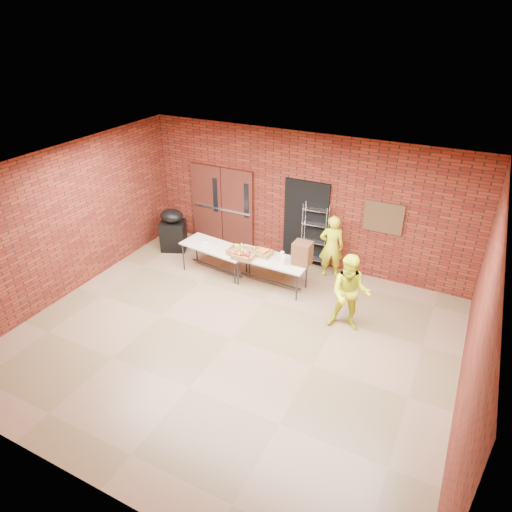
# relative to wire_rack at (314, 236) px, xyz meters

# --- Properties ---
(room) EXTENTS (8.08, 7.08, 3.28)m
(room) POSITION_rel_wire_rack_xyz_m (-0.39, -3.32, 0.78)
(room) COLOR brown
(room) RESTS_ON ground
(double_doors) EXTENTS (1.78, 0.12, 2.10)m
(double_doors) POSITION_rel_wire_rack_xyz_m (-2.59, 0.12, 0.24)
(double_doors) COLOR #421812
(double_doors) RESTS_ON room
(dark_doorway) EXTENTS (1.10, 0.06, 2.10)m
(dark_doorway) POSITION_rel_wire_rack_xyz_m (-0.29, 0.14, 0.23)
(dark_doorway) COLOR black
(dark_doorway) RESTS_ON room
(bronze_plaque) EXTENTS (0.85, 0.04, 0.70)m
(bronze_plaque) POSITION_rel_wire_rack_xyz_m (1.51, 0.13, 0.73)
(bronze_plaque) COLOR #462E1C
(bronze_plaque) RESTS_ON room
(wire_rack) EXTENTS (0.61, 0.24, 1.63)m
(wire_rack) POSITION_rel_wire_rack_xyz_m (0.00, 0.00, 0.00)
(wire_rack) COLOR #AFAFB6
(wire_rack) RESTS_ON room
(table_left) EXTENTS (1.74, 0.90, 0.69)m
(table_left) POSITION_rel_wire_rack_xyz_m (-1.96, -1.28, -0.19)
(table_left) COLOR #C2AD94
(table_left) RESTS_ON room
(table_right) EXTENTS (1.72, 0.74, 0.70)m
(table_right) POSITION_rel_wire_rack_xyz_m (-0.55, -1.26, -0.17)
(table_right) COLOR #C2AD94
(table_right) RESTS_ON room
(basket_bananas) EXTENTS (0.49, 0.38, 0.15)m
(basket_bananas) POSITION_rel_wire_rack_xyz_m (-1.28, -1.36, -0.05)
(basket_bananas) COLOR #93613B
(basket_bananas) RESTS_ON table_right
(basket_oranges) EXTENTS (0.43, 0.33, 0.13)m
(basket_oranges) POSITION_rel_wire_rack_xyz_m (-0.80, -1.20, -0.06)
(basket_oranges) COLOR #93613B
(basket_oranges) RESTS_ON table_right
(basket_apples) EXTENTS (0.48, 0.37, 0.15)m
(basket_apples) POSITION_rel_wire_rack_xyz_m (-1.10, -1.49, -0.05)
(basket_apples) COLOR #93613B
(basket_apples) RESTS_ON table_right
(muffin_tray) EXTENTS (0.41, 0.41, 0.10)m
(muffin_tray) POSITION_rel_wire_rack_xyz_m (-1.33, -1.30, -0.08)
(muffin_tray) COLOR #144E16
(muffin_tray) RESTS_ON table_left
(napkin_box) EXTENTS (0.17, 0.11, 0.06)m
(napkin_box) POSITION_rel_wire_rack_xyz_m (-2.22, -1.31, -0.10)
(napkin_box) COLOR white
(napkin_box) RESTS_ON table_left
(coffee_dispenser) EXTENTS (0.38, 0.34, 0.50)m
(coffee_dispenser) POSITION_rel_wire_rack_xyz_m (0.14, -1.15, 0.14)
(coffee_dispenser) COLOR #56301D
(coffee_dispenser) RESTS_ON table_right
(cup_stack_front) EXTENTS (0.07, 0.07, 0.22)m
(cup_stack_front) POSITION_rel_wire_rack_xyz_m (-0.21, -1.39, -0.00)
(cup_stack_front) COLOR white
(cup_stack_front) RESTS_ON table_right
(cup_stack_mid) EXTENTS (0.07, 0.07, 0.22)m
(cup_stack_mid) POSITION_rel_wire_rack_xyz_m (-0.19, -1.40, -0.01)
(cup_stack_mid) COLOR white
(cup_stack_mid) RESTS_ON table_right
(cup_stack_back) EXTENTS (0.08, 0.08, 0.25)m
(cup_stack_back) POSITION_rel_wire_rack_xyz_m (-0.27, -1.29, 0.01)
(cup_stack_back) COLOR white
(cup_stack_back) RESTS_ON table_right
(covered_grill) EXTENTS (0.76, 0.71, 1.12)m
(covered_grill) POSITION_rel_wire_rack_xyz_m (-3.56, -0.78, -0.26)
(covered_grill) COLOR black
(covered_grill) RESTS_ON room
(volunteer_woman) EXTENTS (0.66, 0.55, 1.53)m
(volunteer_woman) POSITION_rel_wire_rack_xyz_m (0.50, -0.22, -0.05)
(volunteer_woman) COLOR #CCD818
(volunteer_woman) RESTS_ON room
(volunteer_man) EXTENTS (0.87, 0.73, 1.60)m
(volunteer_man) POSITION_rel_wire_rack_xyz_m (1.46, -1.98, -0.02)
(volunteer_man) COLOR #CCD818
(volunteer_man) RESTS_ON room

